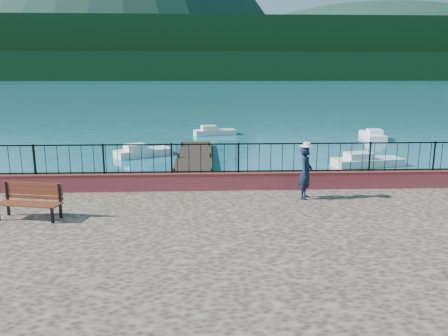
{
  "coord_description": "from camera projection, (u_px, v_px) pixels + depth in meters",
  "views": [
    {
      "loc": [
        -1.43,
        -10.37,
        5.0
      ],
      "look_at": [
        -0.86,
        2.0,
        2.3
      ],
      "focal_mm": 35.0,
      "sensor_mm": 36.0,
      "label": 1
    }
  ],
  "objects": [
    {
      "name": "boat_4",
      "position": [
        215.0,
        130.0,
        35.94
      ],
      "size": [
        3.57,
        1.99,
        0.8
      ],
      "primitive_type": "cube",
      "rotation": [
        0.0,
        0.0,
        0.22
      ],
      "color": "silver",
      "rests_on": "ground"
    },
    {
      "name": "foothills",
      "position": [
        205.0,
        52.0,
        357.88
      ],
      "size": [
        900.0,
        120.0,
        44.0
      ],
      "primitive_type": "cube",
      "color": "black",
      "rests_on": "ground"
    },
    {
      "name": "person",
      "position": [
        306.0,
        173.0,
        13.35
      ],
      "size": [
        0.6,
        0.7,
        1.63
      ],
      "primitive_type": "imported",
      "rotation": [
        0.0,
        0.0,
        1.13
      ],
      "color": "black",
      "rests_on": "promenade"
    },
    {
      "name": "boat_3",
      "position": [
        143.0,
        150.0,
        26.77
      ],
      "size": [
        3.58,
        2.87,
        0.8
      ],
      "primitive_type": "cube",
      "rotation": [
        0.0,
        0.0,
        0.54
      ],
      "color": "white",
      "rests_on": "ground"
    },
    {
      "name": "ground",
      "position": [
        261.0,
        271.0,
        11.25
      ],
      "size": [
        2000.0,
        2000.0,
        0.0
      ],
      "primitive_type": "plane",
      "color": "#19596B",
      "rests_on": "ground"
    },
    {
      "name": "boat_0",
      "position": [
        91.0,
        188.0,
        17.77
      ],
      "size": [
        4.0,
        2.18,
        0.8
      ],
      "primitive_type": "cube",
      "rotation": [
        0.0,
        0.0,
        0.25
      ],
      "color": "silver",
      "rests_on": "ground"
    },
    {
      "name": "boat_2",
      "position": [
        368.0,
        159.0,
        23.87
      ],
      "size": [
        3.96,
        1.9,
        0.8
      ],
      "primitive_type": "cube",
      "rotation": [
        0.0,
        0.0,
        0.16
      ],
      "color": "silver",
      "rests_on": "ground"
    },
    {
      "name": "boat_5",
      "position": [
        373.0,
        133.0,
        33.91
      ],
      "size": [
        1.78,
        3.89,
        0.8
      ],
      "primitive_type": "cube",
      "rotation": [
        0.0,
        0.0,
        1.44
      ],
      "color": "white",
      "rests_on": "ground"
    },
    {
      "name": "park_bench",
      "position": [
        30.0,
        208.0,
        11.58
      ],
      "size": [
        1.77,
        0.89,
        0.94
      ],
      "rotation": [
        0.0,
        0.0,
        -0.2
      ],
      "color": "black",
      "rests_on": "promenade"
    },
    {
      "name": "companion_hill",
      "position": [
        374.0,
        77.0,
        567.69
      ],
      "size": [
        448.0,
        384.0,
        180.0
      ],
      "primitive_type": "ellipsoid",
      "color": "#142D23",
      "rests_on": "ground"
    },
    {
      "name": "far_forest",
      "position": [
        205.0,
        67.0,
        302.1
      ],
      "size": [
        900.0,
        60.0,
        18.0
      ],
      "primitive_type": "cube",
      "color": "black",
      "rests_on": "ground"
    },
    {
      "name": "hat",
      "position": [
        307.0,
        144.0,
        13.17
      ],
      "size": [
        0.44,
        0.44,
        0.12
      ],
      "primitive_type": "cylinder",
      "color": "white",
      "rests_on": "person"
    },
    {
      "name": "parapet",
      "position": [
        247.0,
        181.0,
        14.54
      ],
      "size": [
        28.0,
        0.46,
        0.58
      ],
      "primitive_type": "cube",
      "color": "#C4474F",
      "rests_on": "promenade"
    },
    {
      "name": "railing",
      "position": [
        248.0,
        158.0,
        14.38
      ],
      "size": [
        27.0,
        0.05,
        0.95
      ],
      "primitive_type": "cube",
      "color": "black",
      "rests_on": "parapet"
    },
    {
      "name": "dock",
      "position": [
        193.0,
        168.0,
        22.84
      ],
      "size": [
        2.0,
        16.0,
        0.3
      ],
      "primitive_type": "cube",
      "color": "#2D231C",
      "rests_on": "ground"
    }
  ]
}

